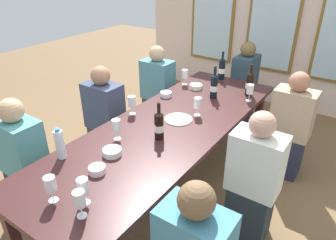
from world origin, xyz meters
The scene contains 27 objects.
ground_plane centered at (0.00, 0.00, 0.00)m, with size 12.00×12.00×0.00m, color brown.
back_wall_with_windows centered at (0.00, 2.65, 1.45)m, with size 4.15×0.10×2.90m.
dining_table centered at (0.00, 0.00, 0.68)m, with size 0.95×2.79×0.74m.
white_plate_0 centered at (0.02, 0.14, 0.74)m, with size 0.25×0.25×0.01m, color white.
wine_bottle_0 centered at (-0.13, 1.30, 0.87)m, with size 0.08×0.08×0.33m.
wine_bottle_1 centered at (0.05, 0.75, 0.87)m, with size 0.08×0.08×0.33m.
wine_bottle_2 centered at (0.06, -0.22, 0.86)m, with size 0.08×0.08×0.31m.
wine_bottle_3 centered at (0.32, 1.03, 0.87)m, with size 0.08×0.08×0.33m.
tasting_bowl_0 centered at (-0.37, 0.50, 0.76)m, with size 0.12×0.12×0.05m, color white.
tasting_bowl_1 centered at (-0.08, -0.60, 0.76)m, with size 0.14×0.14×0.05m, color white.
tasting_bowl_2 centered at (-0.02, -0.82, 0.76)m, with size 0.11×0.11×0.05m, color white.
tasting_bowl_3 centered at (-0.22, 0.86, 0.76)m, with size 0.14×0.14×0.05m, color white.
water_bottle centered at (-0.36, -0.84, 0.85)m, with size 0.06×0.06×0.24m.
wine_glass_0 centered at (-0.39, 0.90, 0.86)m, with size 0.07×0.07×0.17m.
wine_glass_1 centered at (0.20, -1.15, 0.86)m, with size 0.07×0.07×0.17m.
wine_glass_2 centered at (0.38, 0.88, 0.86)m, with size 0.07×0.07×0.17m.
wine_glass_3 centered at (-0.03, -1.16, 0.86)m, with size 0.07×0.07×0.17m.
wine_glass_4 centered at (-0.20, -0.42, 0.86)m, with size 0.07×0.07×0.17m.
wine_glass_5 centered at (-0.40, -0.01, 0.86)m, with size 0.07×0.07×0.17m.
wine_glass_6 centered at (0.14, -1.06, 0.86)m, with size 0.07×0.07×0.17m.
wine_glass_7 centered at (0.11, 0.31, 0.86)m, with size 0.07×0.07×0.17m.
seated_person_0 centered at (-0.81, 0.03, 0.53)m, with size 0.38×0.24×1.11m.
seated_person_1 centered at (0.81, -0.04, 0.53)m, with size 0.38×0.24×1.11m.
seated_person_2 centered at (-0.81, 0.95, 0.53)m, with size 0.38×0.24×1.11m.
seated_person_3 centered at (0.81, 0.95, 0.53)m, with size 0.38×0.24×1.11m.
seated_person_4 centered at (-0.81, -0.89, 0.53)m, with size 0.38×0.24×1.11m.
seated_person_6 centered at (0.00, 1.75, 0.53)m, with size 0.24×0.38×1.11m.
Camera 1 is at (1.33, -1.94, 2.03)m, focal length 33.22 mm.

